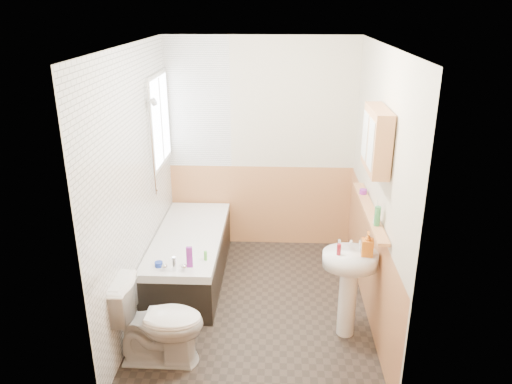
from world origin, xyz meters
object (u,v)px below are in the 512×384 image
(sink, at_px, (349,277))
(medicine_cabinet, at_px, (377,140))
(pine_shelf, at_px, (369,210))
(toilet, at_px, (158,322))
(bathtub, at_px, (190,255))

(sink, height_order, medicine_cabinet, medicine_cabinet)
(sink, xyz_separation_m, pine_shelf, (0.20, 0.37, 0.48))
(toilet, xyz_separation_m, medicine_cabinet, (1.77, 0.62, 1.40))
(toilet, relative_size, pine_shelf, 0.55)
(bathtub, bearing_deg, medicine_cabinet, -22.24)
(toilet, distance_m, pine_shelf, 2.09)
(bathtub, distance_m, medicine_cabinet, 2.40)
(sink, distance_m, pine_shelf, 0.64)
(sink, bearing_deg, medicine_cabinet, 38.73)
(pine_shelf, distance_m, medicine_cabinet, 0.73)
(pine_shelf, height_order, medicine_cabinet, medicine_cabinet)
(pine_shelf, relative_size, medicine_cabinet, 2.38)
(bathtub, xyz_separation_m, sink, (1.57, -0.91, 0.31))
(bathtub, bearing_deg, pine_shelf, -16.76)
(pine_shelf, bearing_deg, medicine_cabinet, -98.83)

